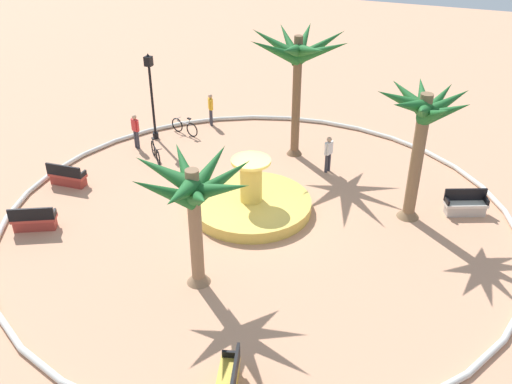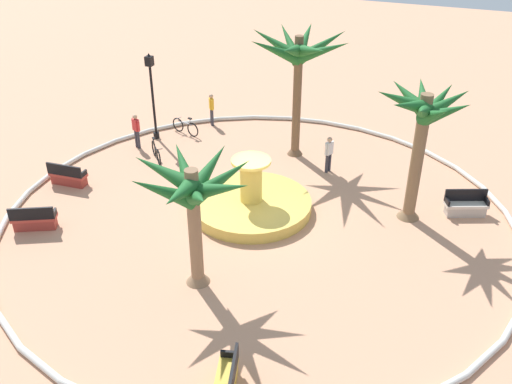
% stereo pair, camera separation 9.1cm
% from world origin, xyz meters
% --- Properties ---
extents(ground_plane, '(80.00, 80.00, 0.00)m').
position_xyz_m(ground_plane, '(0.00, 0.00, 0.00)').
color(ground_plane, tan).
extents(plaza_curb, '(19.12, 19.12, 0.20)m').
position_xyz_m(plaza_curb, '(0.00, 0.00, 0.10)').
color(plaza_curb, silver).
rests_on(plaza_curb, ground).
extents(fountain, '(4.64, 4.64, 2.18)m').
position_xyz_m(fountain, '(-0.36, -0.43, 0.31)').
color(fountain, gold).
rests_on(fountain, ground).
extents(palm_tree_near_fountain, '(3.45, 3.40, 5.18)m').
position_xyz_m(palm_tree_near_fountain, '(-2.05, 5.30, 3.98)').
color(palm_tree_near_fountain, brown).
rests_on(palm_tree_near_fountain, ground).
extents(palm_tree_by_curb, '(4.73, 4.64, 5.72)m').
position_xyz_m(palm_tree_by_curb, '(-5.59, -0.35, 4.59)').
color(palm_tree_by_curb, brown).
rests_on(palm_tree_by_curb, ground).
extents(palm_tree_mid_plaza, '(4.02, 4.01, 4.34)m').
position_xyz_m(palm_tree_mid_plaza, '(4.30, -0.38, 3.33)').
color(palm_tree_mid_plaza, '#8E6B4C').
rests_on(palm_tree_mid_plaza, ground).
extents(bench_east, '(1.17, 1.65, 1.00)m').
position_xyz_m(bench_east, '(3.73, -7.31, 0.35)').
color(bench_east, '#B73D33').
rests_on(bench_east, ground).
extents(bench_west, '(1.68, 0.91, 1.00)m').
position_xyz_m(bench_west, '(8.01, 2.25, 0.35)').
color(bench_west, gold).
rests_on(bench_west, ground).
extents(bench_north, '(1.07, 1.67, 1.00)m').
position_xyz_m(bench_north, '(-3.03, 7.27, 0.35)').
color(bench_north, beige).
rests_on(bench_north, ground).
extents(bench_southeast, '(0.60, 1.63, 1.00)m').
position_xyz_m(bench_southeast, '(0.55, -8.26, 0.35)').
color(bench_southeast, '#B73D33').
rests_on(bench_southeast, ground).
extents(lamppost, '(0.32, 0.32, 4.21)m').
position_xyz_m(lamppost, '(-4.80, -7.18, 2.46)').
color(lamppost, black).
rests_on(lamppost, ground).
extents(bicycle_red_frame, '(0.61, 1.67, 0.94)m').
position_xyz_m(bicycle_red_frame, '(-5.75, -6.07, 0.38)').
color(bicycle_red_frame, black).
rests_on(bicycle_red_frame, ground).
extents(bicycle_by_lamppost, '(1.31, 1.20, 0.94)m').
position_xyz_m(bicycle_by_lamppost, '(-2.75, -5.99, 0.38)').
color(bicycle_by_lamppost, black).
rests_on(bicycle_by_lamppost, ground).
extents(person_cyclist_helmet, '(0.32, 0.49, 1.67)m').
position_xyz_m(person_cyclist_helmet, '(-3.56, -7.46, 0.93)').
color(person_cyclist_helmet, '#33333D').
rests_on(person_cyclist_helmet, ground).
extents(person_cyclist_photo, '(0.45, 0.36, 1.66)m').
position_xyz_m(person_cyclist_photo, '(-7.25, -5.35, 0.93)').
color(person_cyclist_photo, '#33333D').
rests_on(person_cyclist_photo, ground).
extents(person_pedestrian_stroll, '(0.49, 0.33, 1.64)m').
position_xyz_m(person_pedestrian_stroll, '(-4.49, 1.50, 0.92)').
color(person_pedestrian_stroll, '#33333D').
rests_on(person_pedestrian_stroll, ground).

